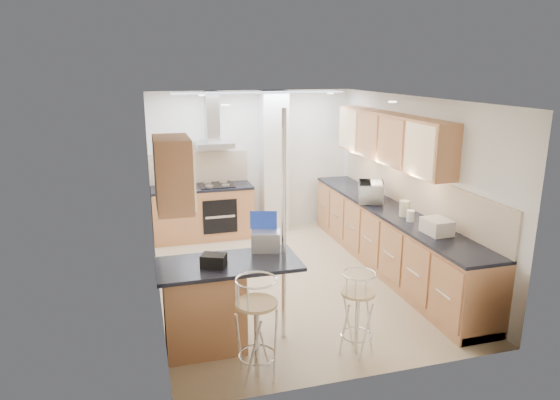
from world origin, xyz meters
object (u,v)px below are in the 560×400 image
object	(u,v)px
bar_stool_near	(257,328)
bread_bin	(437,226)
bar_stool_end	(357,313)
microwave	(371,192)
laptop	(266,241)

from	to	relation	value
bar_stool_near	bread_bin	world-z (taller)	bread_bin
bar_stool_end	bread_bin	bearing A→B (deg)	-26.47
microwave	bar_stool_near	xyz separation A→B (m)	(-2.37, -2.51, -0.55)
laptop	bar_stool_near	world-z (taller)	laptop
bar_stool_near	bread_bin	distance (m)	2.69
bar_stool_near	bread_bin	size ratio (longest dim) A/B	2.94
microwave	bar_stool_near	size ratio (longest dim) A/B	0.52
microwave	bar_stool_end	world-z (taller)	microwave
bar_stool_end	laptop	bearing A→B (deg)	79.11
microwave	bar_stool_near	world-z (taller)	microwave
laptop	bar_stool_end	distance (m)	1.23
microwave	laptop	xyz separation A→B (m)	(-2.05, -1.63, -0.02)
bread_bin	laptop	bearing A→B (deg)	178.10
bar_stool_near	bread_bin	bearing A→B (deg)	1.64
bar_stool_near	bread_bin	xyz separation A→B (m)	(2.48, 0.92, 0.50)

